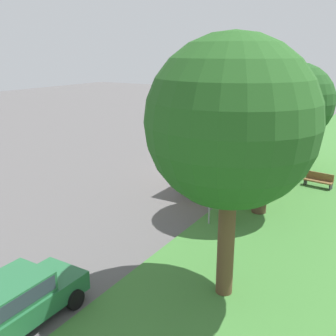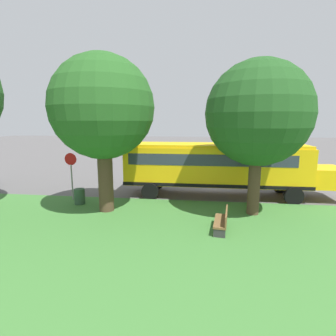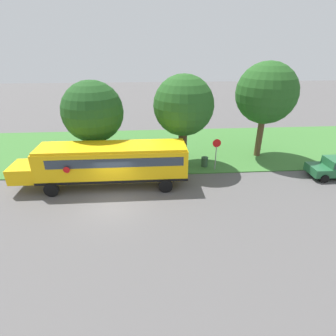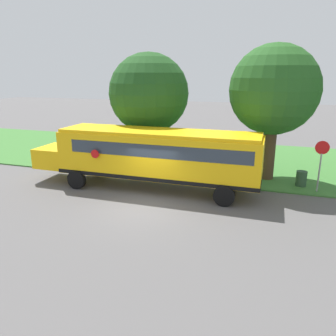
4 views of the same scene
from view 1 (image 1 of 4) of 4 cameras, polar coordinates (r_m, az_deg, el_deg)
name	(u,v)px [view 1 (image 1 of 4)]	position (r m, az deg, el deg)	size (l,w,h in m)	color
ground_plane	(198,169)	(27.18, 4.31, -0.17)	(120.00, 120.00, 0.00)	#565454
school_bus	(237,145)	(26.05, 9.96, 3.27)	(2.85, 12.42, 3.16)	yellow
car_green_nearest	(12,301)	(12.78, -21.65, -17.48)	(2.02, 4.40, 1.56)	#236038
oak_tree_beside_bus	(296,101)	(25.86, 18.02, 9.19)	(4.76, 4.76, 7.20)	#4C3826
oak_tree_roadside_mid	(263,112)	(18.99, 13.57, 7.84)	(4.88, 4.88, 7.56)	#4C3826
oak_tree_far_end	(232,125)	(11.76, 9.28, 6.23)	(5.18, 5.18, 8.38)	brown
stop_sign	(210,190)	(18.01, 6.08, -3.19)	(0.08, 0.68, 2.74)	gray
park_bench	(319,180)	(24.89, 21.02, -1.70)	(1.65, 0.70, 0.92)	brown
trash_bin	(229,214)	(18.86, 8.87, -6.57)	(0.56, 0.56, 0.90)	#2D4C33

